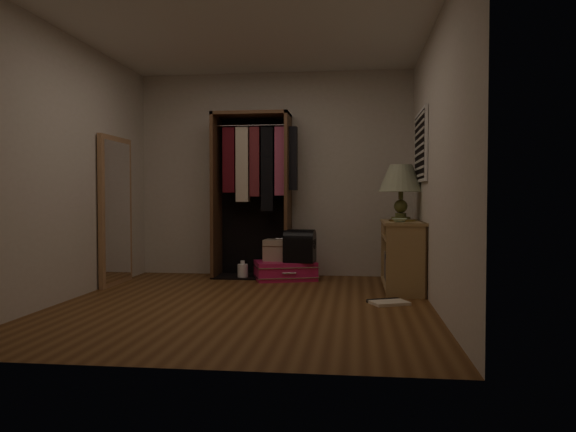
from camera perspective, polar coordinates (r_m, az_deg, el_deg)
The scene contains 13 objects.
ground at distance 5.36m, azimuth -4.46°, elevation -8.92°, with size 4.00×4.00×0.00m, color brown.
room_walls at distance 5.32m, azimuth -3.61°, elevation 7.23°, with size 3.52×4.02×2.60m.
console_bookshelf at distance 6.26m, azimuth 11.42°, elevation -3.79°, with size 0.42×1.12×0.75m.
open_wardrobe at distance 7.05m, azimuth -3.34°, elevation 3.70°, with size 1.04×0.50×2.05m.
floor_mirror at distance 6.75m, azimuth -17.08°, elevation 0.51°, with size 0.06×0.80×1.70m.
pink_suitcase at distance 6.88m, azimuth -0.30°, elevation -5.54°, with size 0.86×0.73×0.22m.
train_case at distance 6.91m, azimuth -0.81°, elevation -3.47°, with size 0.41×0.30×0.28m.
black_bag at distance 6.74m, azimuth 1.20°, elevation -3.00°, with size 0.39×0.28×0.40m.
table_lamp at distance 6.41m, azimuth 11.40°, elevation 3.65°, with size 0.60×0.60×0.62m.
brass_tray at distance 6.15m, azimuth 11.56°, elevation -0.43°, with size 0.33×0.33×0.02m.
ceramic_bowl at distance 5.90m, azimuth 11.27°, elevation -0.43°, with size 0.15×0.15×0.04m, color #B3D7B4.
white_jug at distance 6.96m, azimuth -4.63°, elevation -5.60°, with size 0.15×0.15×0.22m.
floor_book at distance 5.46m, azimuth 10.08°, elevation -8.60°, with size 0.42×0.38×0.03m.
Camera 1 is at (1.04, -5.16, 1.02)m, focal length 35.00 mm.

